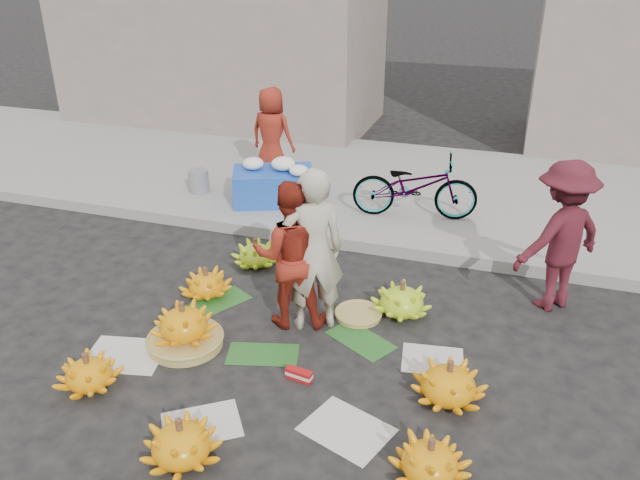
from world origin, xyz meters
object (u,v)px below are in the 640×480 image
(banana_bunch_4, at_px, (449,383))
(flower_table, at_px, (274,184))
(bicycle, at_px, (415,186))
(vendor_cream, at_px, (313,251))
(banana_bunch_0, at_px, (184,327))

(banana_bunch_4, xyz_separation_m, flower_table, (-2.87, 3.33, 0.21))
(flower_table, xyz_separation_m, bicycle, (1.95, 0.08, 0.16))
(vendor_cream, bearing_deg, bicycle, -129.96)
(banana_bunch_4, bearing_deg, bicycle, 105.07)
(banana_bunch_0, distance_m, bicycle, 3.74)
(vendor_cream, relative_size, flower_table, 1.29)
(vendor_cream, xyz_separation_m, bicycle, (0.50, 2.68, -0.27))
(flower_table, distance_m, bicycle, 1.96)
(flower_table, bearing_deg, bicycle, -20.18)
(bicycle, bearing_deg, vendor_cream, 159.95)
(banana_bunch_4, relative_size, flower_table, 0.53)
(banana_bunch_0, bearing_deg, vendor_cream, 34.71)
(vendor_cream, bearing_deg, flower_table, -90.36)
(banana_bunch_0, bearing_deg, banana_bunch_4, -0.21)
(banana_bunch_0, distance_m, vendor_cream, 1.39)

